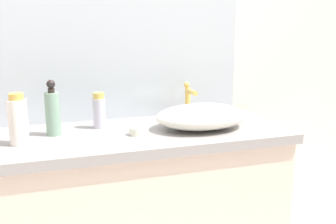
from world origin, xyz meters
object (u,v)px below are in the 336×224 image
(lotion_bottle, at_px, (99,111))
(sink_basin, at_px, (202,116))
(candle_jar, at_px, (136,131))
(perfume_bottle, at_px, (18,120))
(soap_dispenser, at_px, (53,112))

(lotion_bottle, bearing_deg, sink_basin, -18.43)
(candle_jar, bearing_deg, perfume_bottle, 178.37)
(soap_dispenser, bearing_deg, lotion_bottle, 15.38)
(perfume_bottle, xyz_separation_m, candle_jar, (0.45, -0.01, -0.08))
(sink_basin, distance_m, candle_jar, 0.30)
(soap_dispenser, distance_m, lotion_bottle, 0.20)
(lotion_bottle, xyz_separation_m, candle_jar, (0.13, -0.16, -0.06))
(lotion_bottle, height_order, perfume_bottle, perfume_bottle)
(lotion_bottle, xyz_separation_m, perfume_bottle, (-0.33, -0.15, 0.02))
(perfume_bottle, height_order, candle_jar, perfume_bottle)
(sink_basin, height_order, soap_dispenser, soap_dispenser)
(perfume_bottle, distance_m, candle_jar, 0.46)
(soap_dispenser, bearing_deg, sink_basin, -8.03)
(perfume_bottle, relative_size, candle_jar, 3.45)
(lotion_bottle, height_order, candle_jar, lotion_bottle)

